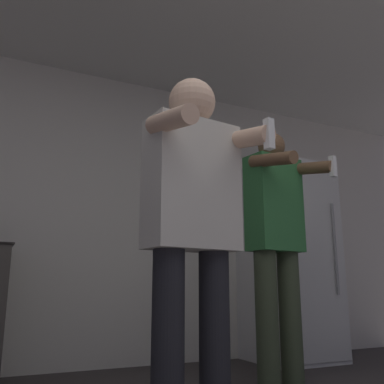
% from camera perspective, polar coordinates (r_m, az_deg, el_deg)
% --- Properties ---
extents(wall_back, '(7.00, 0.06, 2.55)m').
position_cam_1_polar(wall_back, '(3.84, -10.52, -2.99)').
color(wall_back, silver).
rests_on(wall_back, ground_plane).
extents(refrigerator, '(0.73, 0.73, 1.80)m').
position_cam_1_polar(refrigerator, '(4.18, 12.76, -8.83)').
color(refrigerator, white).
rests_on(refrigerator, ground_plane).
extents(person_woman_foreground, '(0.53, 0.47, 1.63)m').
position_cam_1_polar(person_woman_foreground, '(1.94, 0.13, -3.61)').
color(person_woman_foreground, black).
rests_on(person_woman_foreground, ground_plane).
extents(person_man_side, '(0.50, 0.54, 1.74)m').
position_cam_1_polar(person_man_side, '(3.00, 11.22, -6.24)').
color(person_man_side, '#38422D').
rests_on(person_man_side, ground_plane).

